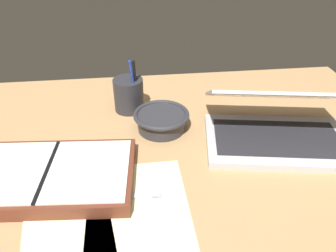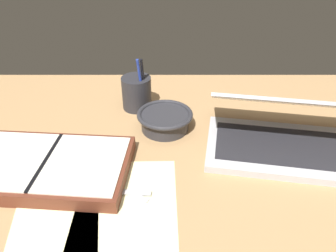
% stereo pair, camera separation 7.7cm
% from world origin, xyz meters
% --- Properties ---
extents(desk_top, '(1.40, 1.00, 0.02)m').
position_xyz_m(desk_top, '(0.00, 0.00, 0.01)').
color(desk_top, tan).
rests_on(desk_top, ground).
extents(laptop, '(0.39, 0.32, 0.17)m').
position_xyz_m(laptop, '(0.32, 0.07, 0.07)').
color(laptop, '#B7B7BC').
rests_on(laptop, desk_top).
extents(bowl, '(0.15, 0.15, 0.05)m').
position_xyz_m(bowl, '(0.03, 0.15, 0.05)').
color(bowl, '#2D2D33').
rests_on(bowl, desk_top).
extents(pen_cup, '(0.09, 0.09, 0.16)m').
position_xyz_m(pen_cup, '(-0.05, 0.27, 0.07)').
color(pen_cup, '#28282D').
rests_on(pen_cup, desk_top).
extents(planner, '(0.38, 0.25, 0.04)m').
position_xyz_m(planner, '(-0.23, -0.02, 0.04)').
color(planner, brown).
rests_on(planner, desk_top).
extents(scissors, '(0.13, 0.07, 0.01)m').
position_xyz_m(scissors, '(-0.09, -0.08, 0.02)').
color(scissors, '#B7B7BC').
rests_on(scissors, desk_top).
extents(paper_sheet_front, '(0.21, 0.27, 0.00)m').
position_xyz_m(paper_sheet_front, '(-0.05, -0.12, 0.02)').
color(paper_sheet_front, '#F4EFB2').
rests_on(paper_sheet_front, desk_top).
extents(paper_sheet_beside_planner, '(0.20, 0.26, 0.00)m').
position_xyz_m(paper_sheet_beside_planner, '(-0.17, -0.20, 0.02)').
color(paper_sheet_beside_planner, '#F4EFB2').
rests_on(paper_sheet_beside_planner, desk_top).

